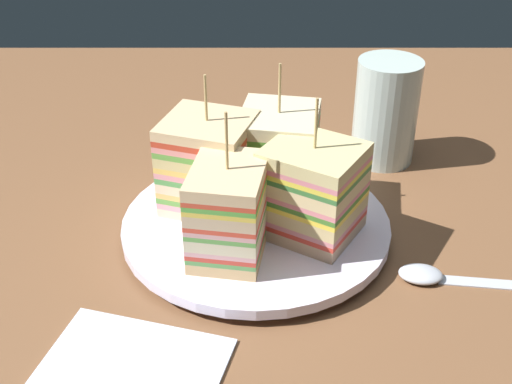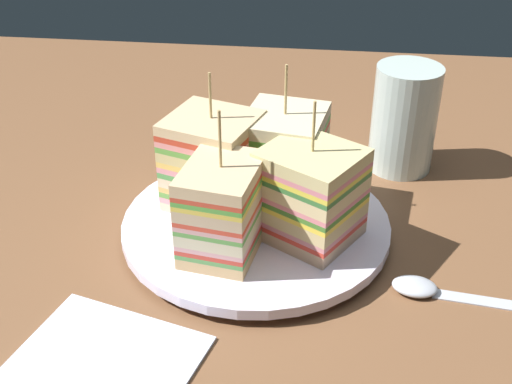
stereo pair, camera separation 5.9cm
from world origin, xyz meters
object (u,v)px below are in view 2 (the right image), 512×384
Objects in this scene: chip_pile at (249,208)px; sandwich_wedge_2 at (310,194)px; plate at (256,226)px; sandwich_wedge_3 at (284,156)px; sandwich_wedge_1 at (222,209)px; drinking_glass at (403,126)px; spoon at (434,290)px; sandwich_wedge_0 at (213,161)px; napkin at (90,378)px.

sandwich_wedge_2 is at bearing -22.16° from chip_pile.
sandwich_wedge_2 is 1.70× the size of chip_pile.
plate is 1.84× the size of sandwich_wedge_3.
sandwich_wedge_1 is (-2.24, -4.50, 4.68)cm from plate.
plate is at bearing -133.14° from drinking_glass.
plate is 1.78× the size of spoon.
sandwich_wedge_0 is 1.01× the size of sandwich_wedge_2.
sandwich_wedge_0 is 21.66cm from drinking_glass.
sandwich_wedge_3 is at bearing -32.28° from spoon.
spoon is (15.32, -6.33, -0.66)cm from plate.
spoon is at bearing 60.14° from sandwich_wedge_3.
plate is 3.23× the size of chip_pile.
plate is 7.04cm from sandwich_wedge_3.
sandwich_wedge_0 is 6.59cm from sandwich_wedge_3.
spoon is at bearing 26.09° from napkin.
chip_pile is 21.16cm from napkin.
napkin is (-24.79, -12.14, -0.16)cm from spoon.
chip_pile is 0.54× the size of napkin.
spoon is (13.26, -10.91, -5.59)cm from sandwich_wedge_3.
plate is at bearing -17.21° from sandwich_wedge_1.
chip_pile is at bearing -12.04° from sandwich_wedge_0.
sandwich_wedge_2 reaches higher than plate.
sandwich_wedge_2 is 6.73cm from chip_pile.
spoon is (17.56, -1.84, -5.33)cm from sandwich_wedge_1.
sandwich_wedge_0 reaches higher than sandwich_wedge_2.
spoon is 21.53cm from drinking_glass.
sandwich_wedge_1 reaches higher than drinking_glass.
sandwich_wedge_3 is 1.76× the size of chip_pile.
sandwich_wedge_2 is (4.76, -1.59, 4.81)cm from plate.
chip_pile reaches higher than napkin.
sandwich_wedge_1 reaches higher than spoon.
napkin is 40.74cm from drinking_glass.
chip_pile is at bearing -25.51° from sandwich_wedge_3.
plate is at bearing -15.29° from spoon.
plate is 7.10cm from sandwich_wedge_0.
sandwich_wedge_0 is at bearing -146.35° from drinking_glass.
plate reaches higher than spoon.
sandwich_wedge_1 is 6.20cm from chip_pile.
sandwich_wedge_3 reaches higher than drinking_glass.
sandwich_wedge_2 is (7.00, 2.91, 0.13)cm from sandwich_wedge_1.
chip_pile is 20.28cm from drinking_glass.
napkin is at bearing 161.92° from sandwich_wedge_1.
sandwich_wedge_3 is at bearing 54.91° from chip_pile.
sandwich_wedge_2 is 12.81cm from spoon.
sandwich_wedge_1 is at bearing -15.82° from sandwich_wedge_3.
chip_pile is at bearing 9.23° from sandwich_wedge_2.
spoon is at bearing -172.80° from sandwich_wedge_2.
napkin is at bearing -17.01° from sandwich_wedge_3.
sandwich_wedge_1 is at bearing -129.83° from drinking_glass.
sandwich_wedge_2 is 0.97× the size of sandwich_wedge_3.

